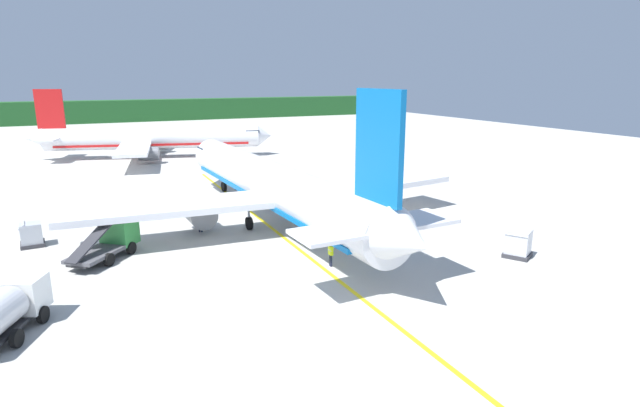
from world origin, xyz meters
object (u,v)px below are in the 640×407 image
object	(u,v)px
cargo_container_mid	(518,243)
crew_supervisor	(387,223)
service_truck_fuel	(112,240)
service_truck_baggage	(3,310)
cargo_container_near	(31,235)
airliner_foreground	(273,185)
crew_marshaller	(331,253)
crew_loader_left	(308,232)
airliner_mid_apron	(151,138)
crew_loader_right	(200,220)

from	to	relation	value
cargo_container_mid	crew_supervisor	size ratio (longest dim) A/B	1.46
service_truck_fuel	service_truck_baggage	distance (m)	11.74
service_truck_baggage	cargo_container_near	world-z (taller)	service_truck_baggage
airliner_foreground	service_truck_fuel	bearing A→B (deg)	-167.10
service_truck_fuel	cargo_container_near	world-z (taller)	service_truck_fuel
crew_marshaller	crew_loader_left	distance (m)	4.85
service_truck_baggage	airliner_mid_apron	bearing A→B (deg)	76.04
service_truck_fuel	crew_marshaller	size ratio (longest dim) A/B	3.45
service_truck_fuel	crew_marshaller	xyz separation A→B (m)	(13.31, -8.56, -0.21)
airliner_foreground	crew_supervisor	bearing A→B (deg)	-43.74
crew_loader_left	airliner_mid_apron	bearing A→B (deg)	95.95
crew_loader_left	crew_loader_right	bearing A→B (deg)	135.15
crew_marshaller	crew_loader_left	size ratio (longest dim) A/B	0.94
service_truck_fuel	cargo_container_mid	size ratio (longest dim) A/B	2.38
service_truck_baggage	cargo_container_near	bearing A→B (deg)	89.79
crew_loader_right	airliner_mid_apron	bearing A→B (deg)	87.90
cargo_container_near	cargo_container_mid	distance (m)	36.16
crew_loader_left	crew_supervisor	bearing A→B (deg)	-1.59
cargo_container_near	crew_marshaller	size ratio (longest dim) A/B	1.16
airliner_mid_apron	service_truck_baggage	world-z (taller)	airliner_mid_apron
service_truck_baggage	crew_marshaller	xyz separation A→B (m)	(18.83, 1.80, -0.42)
airliner_mid_apron	cargo_container_near	world-z (taller)	airliner_mid_apron
airliner_foreground	cargo_container_near	bearing A→B (deg)	174.67
crew_marshaller	crew_loader_left	xyz separation A→B (m)	(0.40, 4.83, 0.07)
cargo_container_near	airliner_foreground	bearing A→B (deg)	-5.33
cargo_container_mid	airliner_foreground	bearing A→B (deg)	129.54
airliner_mid_apron	cargo_container_near	xyz separation A→B (m)	(-13.98, -41.28, -2.15)
cargo_container_mid	crew_marshaller	bearing A→B (deg)	162.94
crew_loader_right	crew_supervisor	size ratio (longest dim) A/B	1.06
crew_marshaller	service_truck_baggage	bearing A→B (deg)	-174.54
airliner_foreground	airliner_mid_apron	xyz separation A→B (m)	(-4.86, 43.04, -0.33)
airliner_foreground	service_truck_fuel	xyz separation A→B (m)	(-13.38, -3.06, -2.20)
cargo_container_near	cargo_container_mid	world-z (taller)	cargo_container_mid
crew_loader_left	crew_supervisor	world-z (taller)	crew_loader_left
airliner_foreground	crew_marshaller	distance (m)	11.87
cargo_container_near	crew_loader_right	size ratio (longest dim) A/B	1.11
crew_loader_left	airliner_foreground	bearing A→B (deg)	92.79
airliner_mid_apron	airliner_foreground	bearing A→B (deg)	-83.56
service_truck_baggage	crew_marshaller	world-z (taller)	service_truck_baggage
crew_marshaller	crew_loader_right	xyz separation A→B (m)	(-6.37, 11.57, 0.05)
airliner_foreground	service_truck_baggage	size ratio (longest dim) A/B	7.14
airliner_mid_apron	service_truck_fuel	size ratio (longest dim) A/B	6.48
crew_loader_left	cargo_container_mid	bearing A→B (deg)	-35.06
crew_loader_left	crew_supervisor	distance (m)	6.97
airliner_mid_apron	crew_loader_left	size ratio (longest dim) A/B	20.97
cargo_container_mid	crew_marshaller	size ratio (longest dim) A/B	1.45
service_truck_fuel	crew_supervisor	distance (m)	21.05
service_truck_baggage	cargo_container_mid	distance (m)	31.86
service_truck_baggage	service_truck_fuel	bearing A→B (deg)	61.95
airliner_mid_apron	crew_supervisor	distance (m)	51.52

